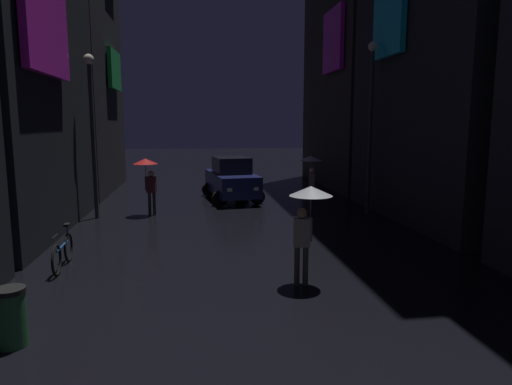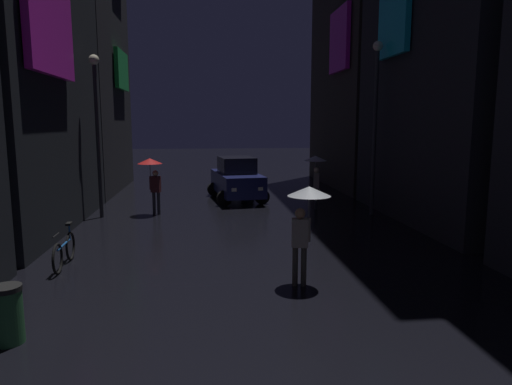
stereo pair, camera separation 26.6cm
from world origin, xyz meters
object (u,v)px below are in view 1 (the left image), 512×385
car_distant (232,179)px  streetlamp_left_far (92,118)px  pedestrian_far_right_clear (308,208)px  streetlamp_right_far (371,110)px  trash_bin (12,317)px  pedestrian_midstreet_centre_clear (311,167)px  bicycle_parked_at_storefront (63,252)px  pedestrian_near_crossing_red (147,171)px

car_distant → streetlamp_left_far: streetlamp_left_far is taller
pedestrian_far_right_clear → streetlamp_left_far: streetlamp_left_far is taller
streetlamp_right_far → trash_bin: bearing=-135.3°
pedestrian_midstreet_centre_clear → bicycle_parked_at_storefront: size_ratio=1.16×
pedestrian_near_crossing_red → pedestrian_far_right_clear: same height
streetlamp_right_far → streetlamp_left_far: bearing=176.7°
pedestrian_far_right_clear → trash_bin: size_ratio=2.28×
pedestrian_far_right_clear → streetlamp_right_far: streetlamp_right_far is taller
car_distant → streetlamp_left_far: size_ratio=0.75×
pedestrian_near_crossing_red → bicycle_parked_at_storefront: bearing=-102.9°
pedestrian_far_right_clear → car_distant: (-0.68, 11.03, -0.74)m
streetlamp_left_far → bicycle_parked_at_storefront: bearing=-86.1°
pedestrian_near_crossing_red → streetlamp_left_far: size_ratio=0.37×
bicycle_parked_at_storefront → streetlamp_right_far: (9.60, 5.29, 3.49)m
streetlamp_right_far → streetlamp_left_far: size_ratio=1.10×
car_distant → trash_bin: size_ratio=4.64×
car_distant → trash_bin: car_distant is taller
pedestrian_far_right_clear → streetlamp_left_far: (-5.85, 7.76, 1.92)m
bicycle_parked_at_storefront → pedestrian_near_crossing_red: bearing=77.1°
pedestrian_midstreet_centre_clear → streetlamp_left_far: streetlamp_left_far is taller
car_distant → trash_bin: (-4.47, -13.04, -0.46)m
pedestrian_near_crossing_red → pedestrian_midstreet_centre_clear: (6.35, 0.55, 0.00)m
pedestrian_near_crossing_red → trash_bin: pedestrian_near_crossing_red is taller
bicycle_parked_at_storefront → streetlamp_right_far: streetlamp_right_far is taller
pedestrian_midstreet_centre_clear → pedestrian_near_crossing_red: bearing=-175.1°
streetlamp_right_far → streetlamp_left_far: streetlamp_right_far is taller
pedestrian_near_crossing_red → streetlamp_right_far: (8.19, -0.88, 2.21)m
pedestrian_far_right_clear → trash_bin: pedestrian_far_right_clear is taller
pedestrian_midstreet_centre_clear → bicycle_parked_at_storefront: pedestrian_midstreet_centre_clear is taller
streetlamp_left_far → trash_bin: streetlamp_left_far is taller
streetlamp_right_far → trash_bin: (-9.30, -9.20, -3.41)m
bicycle_parked_at_storefront → streetlamp_left_far: bearing=93.9°
car_distant → streetlamp_right_far: (4.83, -3.84, 2.95)m
bicycle_parked_at_storefront → pedestrian_far_right_clear: bearing=-19.2°
streetlamp_right_far → streetlamp_left_far: 10.02m
bicycle_parked_at_storefront → car_distant: 10.32m
pedestrian_near_crossing_red → car_distant: (3.36, 2.96, -0.74)m
car_distant → streetlamp_left_far: 6.67m
pedestrian_near_crossing_red → pedestrian_far_right_clear: 9.02m
trash_bin → car_distant: bearing=71.1°
bicycle_parked_at_storefront → trash_bin: bicycle_parked_at_storefront is taller
pedestrian_near_crossing_red → pedestrian_midstreet_centre_clear: same height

